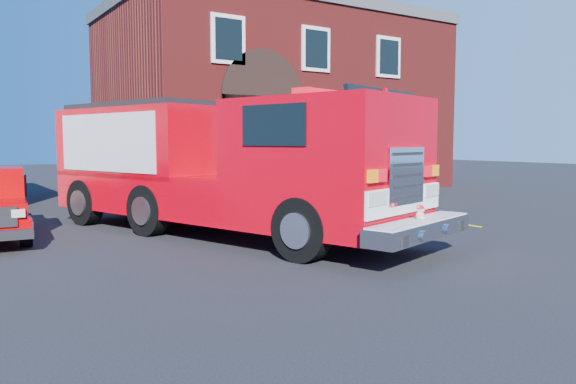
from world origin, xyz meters
TOP-DOWN VIEW (x-y plane):
  - ground at (0.00, 0.00)m, footprint 100.00×100.00m
  - parking_stripe_near at (6.50, 1.00)m, footprint 0.12×3.00m
  - parking_stripe_mid at (6.50, 4.00)m, footprint 0.12×3.00m
  - parking_stripe_far at (6.50, 7.00)m, footprint 0.12×3.00m
  - fire_station at (8.99, 13.98)m, footprint 15.20×10.20m
  - fire_engine at (0.26, 2.32)m, footprint 5.98×10.99m
  - secondary_truck at (5.59, 6.66)m, footprint 4.25×8.68m

SIDE VIEW (x-z plane):
  - ground at x=0.00m, z-range 0.00..0.00m
  - parking_stripe_near at x=6.50m, z-range 0.00..0.01m
  - parking_stripe_mid at x=6.50m, z-range 0.00..0.01m
  - parking_stripe_far at x=6.50m, z-range 0.00..0.01m
  - secondary_truck at x=5.59m, z-range 0.12..2.83m
  - fire_engine at x=0.26m, z-range 0.06..3.32m
  - fire_station at x=8.99m, z-range 0.03..8.48m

